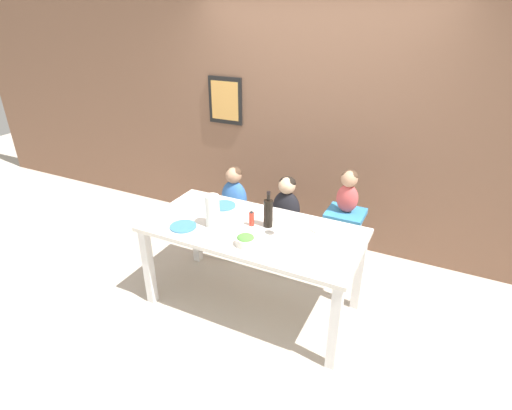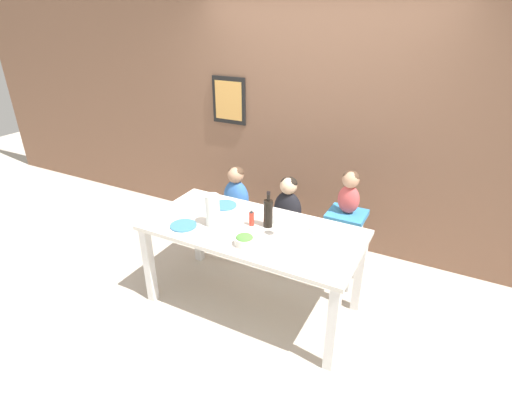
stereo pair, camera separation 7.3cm
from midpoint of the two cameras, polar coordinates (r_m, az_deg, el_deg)
ground_plane at (r=3.67m, az=-1.04°, el=-13.84°), size 14.00×14.00×0.00m
wall_back at (r=4.18m, az=7.53°, el=12.07°), size 10.00×0.09×2.70m
dining_table at (r=3.27m, az=-1.13°, el=-4.85°), size 1.76×0.85×0.77m
chair_far_left at (r=4.16m, az=-3.55°, el=-2.26°), size 0.39×0.36×0.46m
chair_far_center at (r=3.94m, az=3.67°, el=-4.01°), size 0.39×0.36×0.46m
chair_right_highchair at (r=3.70m, az=11.88°, el=-3.41°), size 0.33×0.31×0.74m
person_child_left at (r=4.01m, az=-3.67°, el=1.93°), size 0.27×0.18×0.51m
person_child_center at (r=3.78m, az=3.82°, el=0.36°), size 0.27×0.18×0.51m
person_baby_right at (r=3.53m, az=12.47°, el=2.21°), size 0.19×0.15×0.39m
wine_bottle at (r=3.19m, az=1.11°, el=-1.09°), size 0.07×0.07×0.31m
paper_towel_roll at (r=3.22m, az=-6.88°, el=-0.83°), size 0.11×0.11×0.27m
wine_glass_near at (r=3.06m, az=2.38°, el=-2.18°), size 0.07×0.07×0.19m
salad_bowl_large at (r=2.99m, az=-2.21°, el=-5.03°), size 0.15×0.15×0.08m
dinner_plate_front_left at (r=3.29m, az=-10.99°, el=-3.02°), size 0.22×0.22×0.01m
dinner_plate_back_left at (r=3.59m, az=-5.23°, el=-0.09°), size 0.22×0.22×0.01m
dinner_plate_back_right at (r=3.26m, az=8.82°, el=-3.20°), size 0.22×0.22×0.01m
condiment_bottle_hot_sauce at (r=3.23m, az=-1.28°, el=-1.90°), size 0.04×0.04×0.14m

